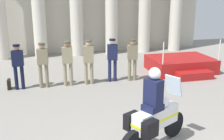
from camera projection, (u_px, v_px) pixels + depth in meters
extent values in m
cube|color=#A51919|center=(180.00, 64.00, 12.24)|extent=(2.70, 2.00, 0.62)
cube|color=#A51919|center=(195.00, 75.00, 11.12)|extent=(1.49, 0.50, 0.31)
cylinder|color=silver|center=(163.00, 53.00, 10.88)|extent=(0.05, 0.05, 0.90)
cylinder|color=silver|center=(219.00, 50.00, 11.47)|extent=(0.05, 0.05, 0.90)
cylinder|color=black|center=(16.00, 78.00, 9.86)|extent=(0.13, 0.13, 0.87)
cylinder|color=black|center=(23.00, 77.00, 9.91)|extent=(0.13, 0.13, 0.87)
cube|color=black|center=(17.00, 58.00, 9.69)|extent=(0.40, 0.26, 0.56)
sphere|color=#997056|center=(16.00, 48.00, 9.58)|extent=(0.21, 0.21, 0.21)
cylinder|color=black|center=(16.00, 45.00, 9.56)|extent=(0.24, 0.24, 0.06)
cylinder|color=#7A7056|center=(41.00, 76.00, 10.04)|extent=(0.13, 0.13, 0.89)
cylinder|color=#7A7056|center=(47.00, 76.00, 10.09)|extent=(0.13, 0.13, 0.89)
cube|color=#7A7056|center=(42.00, 57.00, 9.87)|extent=(0.40, 0.26, 0.56)
sphere|color=tan|center=(42.00, 46.00, 9.76)|extent=(0.21, 0.21, 0.21)
cylinder|color=#494334|center=(42.00, 44.00, 9.74)|extent=(0.24, 0.24, 0.06)
cylinder|color=gray|center=(65.00, 75.00, 10.25)|extent=(0.13, 0.13, 0.89)
cylinder|color=gray|center=(71.00, 74.00, 10.30)|extent=(0.13, 0.13, 0.89)
cube|color=gray|center=(67.00, 55.00, 10.07)|extent=(0.40, 0.26, 0.60)
sphere|color=#997056|center=(67.00, 44.00, 9.96)|extent=(0.21, 0.21, 0.21)
cylinder|color=brown|center=(67.00, 42.00, 9.94)|extent=(0.24, 0.24, 0.06)
cylinder|color=gray|center=(86.00, 74.00, 10.43)|extent=(0.13, 0.13, 0.85)
cylinder|color=gray|center=(92.00, 73.00, 10.48)|extent=(0.13, 0.13, 0.85)
cube|color=gray|center=(88.00, 54.00, 10.25)|extent=(0.40, 0.26, 0.64)
sphere|color=beige|center=(88.00, 43.00, 10.13)|extent=(0.21, 0.21, 0.21)
cylinder|color=brown|center=(88.00, 41.00, 10.11)|extent=(0.24, 0.24, 0.06)
cylinder|color=#191E42|center=(110.00, 71.00, 10.75)|extent=(0.13, 0.13, 0.87)
cylinder|color=#191E42|center=(115.00, 70.00, 10.80)|extent=(0.13, 0.13, 0.87)
cube|color=#191E42|center=(112.00, 52.00, 10.57)|extent=(0.40, 0.26, 0.61)
sphere|color=beige|center=(112.00, 42.00, 10.46)|extent=(0.21, 0.21, 0.21)
cylinder|color=black|center=(112.00, 40.00, 10.44)|extent=(0.24, 0.24, 0.06)
cylinder|color=#7A7056|center=(130.00, 70.00, 10.86)|extent=(0.13, 0.13, 0.87)
cylinder|color=#7A7056|center=(135.00, 70.00, 10.92)|extent=(0.13, 0.13, 0.87)
cube|color=#7A7056|center=(133.00, 52.00, 10.69)|extent=(0.40, 0.26, 0.57)
sphere|color=tan|center=(133.00, 42.00, 10.59)|extent=(0.21, 0.21, 0.21)
cylinder|color=#494334|center=(133.00, 40.00, 10.57)|extent=(0.24, 0.24, 0.06)
cylinder|color=black|center=(174.00, 124.00, 6.67)|extent=(0.61, 0.39, 0.64)
cube|color=silver|center=(156.00, 118.00, 6.09)|extent=(1.24, 0.87, 0.44)
ellipsoid|color=silver|center=(161.00, 103.00, 6.10)|extent=(0.61, 0.53, 0.26)
cube|color=yellow|center=(156.00, 119.00, 6.10)|extent=(1.27, 0.88, 0.06)
cube|color=silver|center=(173.00, 85.00, 6.31)|extent=(0.33, 0.43, 0.47)
cube|color=black|center=(132.00, 121.00, 5.96)|extent=(0.40, 0.33, 0.36)
cube|color=black|center=(150.00, 129.00, 5.59)|extent=(0.40, 0.33, 0.36)
cube|color=#141938|center=(153.00, 107.00, 5.94)|extent=(0.51, 0.49, 0.14)
cube|color=#141938|center=(153.00, 92.00, 5.84)|extent=(0.40, 0.44, 0.56)
sphere|color=silver|center=(155.00, 73.00, 5.74)|extent=(0.26, 0.26, 0.26)
cube|color=black|center=(9.00, 84.00, 9.97)|extent=(0.10, 0.32, 0.36)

